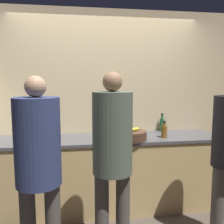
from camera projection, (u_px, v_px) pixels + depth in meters
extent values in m
plane|color=#4C4238|center=(114.00, 223.00, 2.92)|extent=(14.00, 14.00, 0.00)
cube|color=#D6BC8C|center=(106.00, 106.00, 3.46)|extent=(5.20, 0.06, 2.60)
cube|color=tan|center=(109.00, 174.00, 3.24)|extent=(2.80, 0.67, 0.91)
cube|color=#4C4C51|center=(109.00, 138.00, 3.18)|extent=(2.83, 0.70, 0.03)
cylinder|color=navy|center=(38.00, 142.00, 2.00)|extent=(0.37, 0.37, 0.71)
sphere|color=tan|center=(35.00, 87.00, 1.95)|extent=(0.17, 0.17, 0.17)
cylinder|color=#4C4742|center=(102.00, 217.00, 2.29)|extent=(0.13, 0.13, 0.83)
cylinder|color=#4C4742|center=(123.00, 215.00, 2.32)|extent=(0.13, 0.13, 0.83)
cylinder|color=#515B4C|center=(112.00, 133.00, 2.20)|extent=(0.36, 0.36, 0.73)
sphere|color=#936B4C|center=(112.00, 82.00, 2.15)|extent=(0.17, 0.17, 0.17)
cylinder|color=#4C4742|center=(218.00, 205.00, 2.53)|extent=(0.13, 0.13, 0.80)
cylinder|color=#4C3323|center=(131.00, 135.00, 3.02)|extent=(0.37, 0.37, 0.11)
ellipsoid|color=yellow|center=(135.00, 129.00, 3.02)|extent=(0.15, 0.12, 0.04)
cylinder|color=#3D424C|center=(121.00, 128.00, 3.43)|extent=(0.10, 0.10, 0.14)
cylinder|color=#99754C|center=(120.00, 121.00, 3.42)|extent=(0.01, 0.05, 0.20)
cylinder|color=#99754C|center=(122.00, 121.00, 3.42)|extent=(0.03, 0.04, 0.20)
cylinder|color=#99754C|center=(121.00, 121.00, 3.41)|extent=(0.04, 0.01, 0.20)
cylinder|color=brown|center=(164.00, 132.00, 3.14)|extent=(0.08, 0.08, 0.15)
cylinder|color=brown|center=(164.00, 124.00, 3.13)|extent=(0.03, 0.03, 0.05)
cylinder|color=black|center=(164.00, 122.00, 3.12)|extent=(0.04, 0.04, 0.02)
cylinder|color=#236033|center=(162.00, 125.00, 3.53)|extent=(0.07, 0.07, 0.18)
cylinder|color=#236033|center=(162.00, 117.00, 3.51)|extent=(0.03, 0.03, 0.06)
cylinder|color=black|center=(162.00, 114.00, 3.51)|extent=(0.03, 0.03, 0.02)
cylinder|color=#333338|center=(48.00, 133.00, 3.12)|extent=(0.08, 0.08, 0.13)
cylinder|color=#333338|center=(48.00, 126.00, 3.11)|extent=(0.04, 0.04, 0.04)
cylinder|color=black|center=(48.00, 124.00, 3.11)|extent=(0.04, 0.04, 0.02)
cylinder|color=#A33D33|center=(47.00, 137.00, 2.97)|extent=(0.09, 0.09, 0.09)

